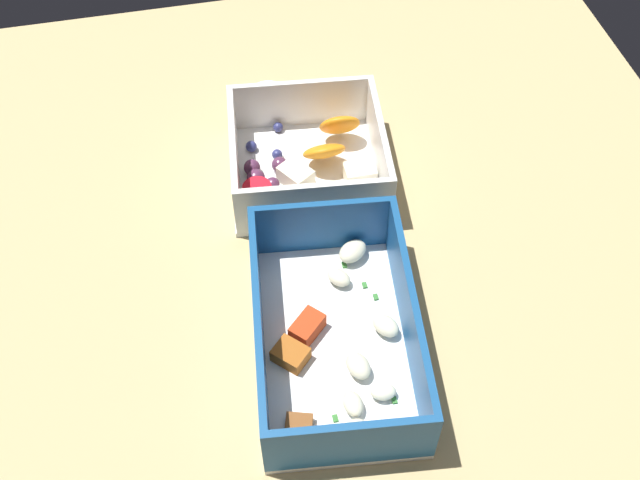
# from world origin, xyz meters

# --- Properties ---
(table_surface) EXTENTS (0.80, 0.80, 0.02)m
(table_surface) POSITION_xyz_m (0.00, 0.00, 0.01)
(table_surface) COLOR tan
(table_surface) RESTS_ON ground
(pasta_container) EXTENTS (0.23, 0.16, 0.07)m
(pasta_container) POSITION_xyz_m (-0.12, 0.02, 0.04)
(pasta_container) COLOR white
(pasta_container) RESTS_ON table_surface
(fruit_bowl) EXTENTS (0.16, 0.16, 0.06)m
(fruit_bowl) POSITION_xyz_m (0.08, -0.00, 0.04)
(fruit_bowl) COLOR white
(fruit_bowl) RESTS_ON table_surface
(paper_cup_liner) EXTENTS (0.04, 0.04, 0.01)m
(paper_cup_liner) POSITION_xyz_m (0.20, 0.02, 0.03)
(paper_cup_liner) COLOR white
(paper_cup_liner) RESTS_ON table_surface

